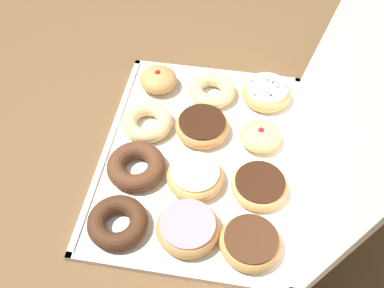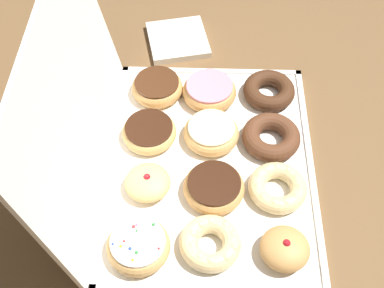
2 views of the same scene
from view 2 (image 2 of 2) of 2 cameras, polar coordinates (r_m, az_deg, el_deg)
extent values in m
plane|color=brown|center=(1.02, 2.11, -2.69)|extent=(3.00, 3.00, 0.00)
cube|color=white|center=(1.01, 2.12, -2.53)|extent=(0.53, 0.41, 0.01)
cube|color=white|center=(1.03, 13.17, -2.66)|extent=(0.53, 0.01, 0.01)
cube|color=white|center=(1.03, -9.00, -2.15)|extent=(0.53, 0.01, 0.01)
cube|color=white|center=(1.18, 2.22, 8.03)|extent=(0.01, 0.41, 0.01)
cube|color=white|center=(0.90, -12.96, 4.31)|extent=(0.53, 0.07, 0.37)
ellipsoid|color=tan|center=(0.91, 10.39, -11.51)|extent=(0.09, 0.09, 0.05)
sphere|color=#B21923|center=(0.89, 10.59, -10.93)|extent=(0.01, 0.01, 0.01)
torus|color=#EACC8C|center=(0.97, 9.59, -4.87)|extent=(0.11, 0.11, 0.03)
sphere|color=#EACC8C|center=(0.99, 9.50, -2.65)|extent=(0.02, 0.02, 0.02)
sphere|color=#EACC8C|center=(0.98, 8.30, -2.93)|extent=(0.02, 0.02, 0.02)
sphere|color=#EACC8C|center=(0.97, 7.50, -3.74)|extent=(0.02, 0.02, 0.02)
sphere|color=#EACC8C|center=(0.96, 7.37, -4.84)|extent=(0.02, 0.02, 0.02)
sphere|color=#EACC8C|center=(0.95, 7.99, -5.88)|extent=(0.02, 0.02, 0.02)
sphere|color=#EACC8C|center=(0.94, 9.16, -6.52)|extent=(0.02, 0.02, 0.02)
sphere|color=#EACC8C|center=(0.95, 10.50, -6.53)|extent=(0.02, 0.02, 0.02)
sphere|color=#EACC8C|center=(0.96, 11.55, -5.91)|extent=(0.02, 0.02, 0.02)
sphere|color=#EACC8C|center=(0.97, 11.98, -4.89)|extent=(0.02, 0.02, 0.02)
sphere|color=#EACC8C|center=(0.98, 11.67, -3.80)|extent=(0.02, 0.02, 0.02)
sphere|color=#EACC8C|center=(0.99, 10.75, -2.97)|extent=(0.02, 0.02, 0.02)
torus|color=#59331E|center=(1.04, 8.89, 0.80)|extent=(0.12, 0.12, 0.04)
torus|color=#472816|center=(1.12, 8.65, 5.97)|extent=(0.11, 0.11, 0.03)
torus|color=#EACC8C|center=(0.90, 2.33, -11.11)|extent=(0.11, 0.11, 0.03)
sphere|color=#EACC8C|center=(0.91, 2.37, -8.72)|extent=(0.02, 0.02, 0.02)
sphere|color=#EACC8C|center=(0.91, 0.95, -9.09)|extent=(0.02, 0.02, 0.02)
sphere|color=#EACC8C|center=(0.90, 0.04, -10.13)|extent=(0.02, 0.02, 0.02)
sphere|color=#EACC8C|center=(0.89, 0.00, -11.47)|extent=(0.02, 0.02, 0.02)
sphere|color=#EACC8C|center=(0.88, 0.87, -12.60)|extent=(0.02, 0.02, 0.02)
sphere|color=#EACC8C|center=(0.88, 2.34, -13.05)|extent=(0.02, 0.02, 0.02)
sphere|color=#EACC8C|center=(0.88, 3.82, -12.65)|extent=(0.02, 0.02, 0.02)
sphere|color=#EACC8C|center=(0.89, 4.70, -11.55)|extent=(0.02, 0.02, 0.02)
sphere|color=#EACC8C|center=(0.90, 4.67, -10.22)|extent=(0.02, 0.02, 0.02)
sphere|color=#EACC8C|center=(0.91, 3.78, -9.14)|extent=(0.02, 0.02, 0.02)
torus|color=tan|center=(0.96, 2.48, -4.95)|extent=(0.12, 0.12, 0.04)
cylinder|color=#381E11|center=(0.94, 2.51, -4.42)|extent=(0.10, 0.10, 0.01)
torus|color=tan|center=(1.03, 1.93, 1.24)|extent=(0.11, 0.11, 0.04)
cylinder|color=beige|center=(1.02, 1.95, 1.84)|extent=(0.10, 0.10, 0.01)
torus|color=tan|center=(1.11, 1.97, 5.91)|extent=(0.12, 0.12, 0.04)
cylinder|color=pink|center=(1.09, 1.99, 6.54)|extent=(0.10, 0.10, 0.01)
torus|color=tan|center=(0.90, -6.04, -11.37)|extent=(0.11, 0.11, 0.04)
cylinder|color=white|center=(0.89, -6.14, -10.87)|extent=(0.10, 0.10, 0.01)
sphere|color=white|center=(0.90, -7.61, -9.73)|extent=(0.01, 0.01, 0.01)
sphere|color=blue|center=(0.88, -6.99, -11.59)|extent=(0.01, 0.01, 0.01)
sphere|color=red|center=(0.89, -7.66, -10.78)|extent=(0.00, 0.00, 0.00)
sphere|color=red|center=(0.88, -3.77, -11.65)|extent=(0.00, 0.00, 0.00)
sphere|color=green|center=(0.90, -4.35, -9.00)|extent=(0.01, 0.01, 0.01)
sphere|color=yellow|center=(0.88, -8.04, -11.31)|extent=(0.01, 0.01, 0.01)
sphere|color=yellow|center=(0.87, -6.68, -12.83)|extent=(0.01, 0.01, 0.01)
sphere|color=green|center=(0.88, -6.27, -12.03)|extent=(0.01, 0.01, 0.01)
sphere|color=green|center=(0.89, -6.25, -9.66)|extent=(0.00, 0.00, 0.00)
sphere|color=red|center=(0.90, -6.60, -9.21)|extent=(0.01, 0.01, 0.01)
sphere|color=blue|center=(0.89, -8.90, -11.03)|extent=(0.00, 0.00, 0.00)
sphere|color=pink|center=(0.90, -6.23, -8.98)|extent=(0.01, 0.01, 0.01)
ellipsoid|color=#E5B770|center=(0.97, -5.02, -4.33)|extent=(0.09, 0.09, 0.04)
sphere|color=#B21923|center=(0.95, -5.09, -3.75)|extent=(0.01, 0.01, 0.01)
torus|color=tan|center=(1.04, -4.83, 1.33)|extent=(0.11, 0.11, 0.03)
cylinder|color=#381E11|center=(1.03, -4.88, 1.85)|extent=(0.10, 0.10, 0.01)
torus|color=tan|center=(1.12, -3.94, 6.35)|extent=(0.11, 0.11, 0.04)
cylinder|color=#472816|center=(1.11, -3.99, 6.94)|extent=(0.10, 0.10, 0.01)
cube|color=white|center=(1.26, -1.61, 11.64)|extent=(0.16, 0.16, 0.02)
camera|label=1|loc=(1.13, -1.53, 48.95)|focal=41.46mm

